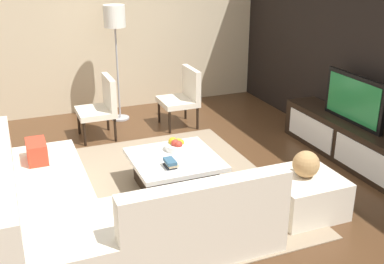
# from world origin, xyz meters

# --- Properties ---
(ground_plane) EXTENTS (14.00, 14.00, 0.00)m
(ground_plane) POSITION_xyz_m (0.00, 0.00, 0.00)
(ground_plane) COLOR #4C301C
(feature_wall_back) EXTENTS (6.40, 0.12, 2.80)m
(feature_wall_back) POSITION_xyz_m (0.00, 2.70, 1.40)
(feature_wall_back) COLOR black
(feature_wall_back) RESTS_ON ground
(side_wall_left) EXTENTS (0.12, 5.20, 2.80)m
(side_wall_left) POSITION_xyz_m (-3.20, 0.20, 1.40)
(side_wall_left) COLOR beige
(side_wall_left) RESTS_ON ground
(area_rug) EXTENTS (3.04, 2.42, 0.01)m
(area_rug) POSITION_xyz_m (-0.10, 0.00, 0.01)
(area_rug) COLOR gray
(area_rug) RESTS_ON ground
(media_console) EXTENTS (2.20, 0.46, 0.50)m
(media_console) POSITION_xyz_m (0.00, 2.40, 0.25)
(media_console) COLOR black
(media_console) RESTS_ON ground
(television) EXTENTS (1.01, 0.06, 0.60)m
(television) POSITION_xyz_m (0.00, 2.40, 0.80)
(television) COLOR black
(television) RESTS_ON media_console
(sectional_couch) EXTENTS (2.37, 2.34, 0.79)m
(sectional_couch) POSITION_xyz_m (0.51, -0.88, 0.27)
(sectional_couch) COLOR beige
(sectional_couch) RESTS_ON ground
(coffee_table) EXTENTS (0.93, 0.93, 0.38)m
(coffee_table) POSITION_xyz_m (-0.10, 0.10, 0.20)
(coffee_table) COLOR black
(coffee_table) RESTS_ON ground
(accent_chair_near) EXTENTS (0.55, 0.50, 0.87)m
(accent_chair_near) POSITION_xyz_m (-1.93, -0.31, 0.49)
(accent_chair_near) COLOR black
(accent_chair_near) RESTS_ON ground
(floor_lamp) EXTENTS (0.32, 0.32, 1.75)m
(floor_lamp) POSITION_xyz_m (-2.58, 0.09, 1.48)
(floor_lamp) COLOR #A5A5AA
(floor_lamp) RESTS_ON ground
(ottoman) EXTENTS (0.70, 0.70, 0.40)m
(ottoman) POSITION_xyz_m (0.86, 1.13, 0.20)
(ottoman) COLOR beige
(ottoman) RESTS_ON ground
(fruit_bowl) EXTENTS (0.28, 0.28, 0.14)m
(fruit_bowl) POSITION_xyz_m (-0.28, 0.20, 0.44)
(fruit_bowl) COLOR silver
(fruit_bowl) RESTS_ON coffee_table
(accent_chair_far) EXTENTS (0.57, 0.52, 0.87)m
(accent_chair_far) POSITION_xyz_m (-1.95, 0.92, 0.49)
(accent_chair_far) COLOR black
(accent_chair_far) RESTS_ON ground
(decorative_ball) EXTENTS (0.27, 0.27, 0.27)m
(decorative_ball) POSITION_xyz_m (0.86, 1.13, 0.53)
(decorative_ball) COLOR #AD8451
(decorative_ball) RESTS_ON ottoman
(book_stack) EXTENTS (0.18, 0.13, 0.09)m
(book_stack) POSITION_xyz_m (0.12, -0.02, 0.42)
(book_stack) COLOR #1E232D
(book_stack) RESTS_ON coffee_table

